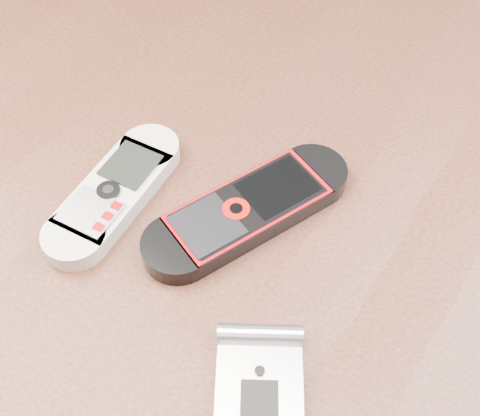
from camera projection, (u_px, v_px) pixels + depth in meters
name	position (u px, v px, depth m)	size (l,w,h in m)	color
table	(235.00, 288.00, 0.57)	(1.20, 0.80, 0.75)	black
nokia_white	(114.00, 192.00, 0.49)	(0.05, 0.14, 0.02)	beige
nokia_black_red	(248.00, 210.00, 0.48)	(0.05, 0.17, 0.02)	black
motorola_razr	(259.00, 407.00, 0.39)	(0.05, 0.10, 0.02)	silver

